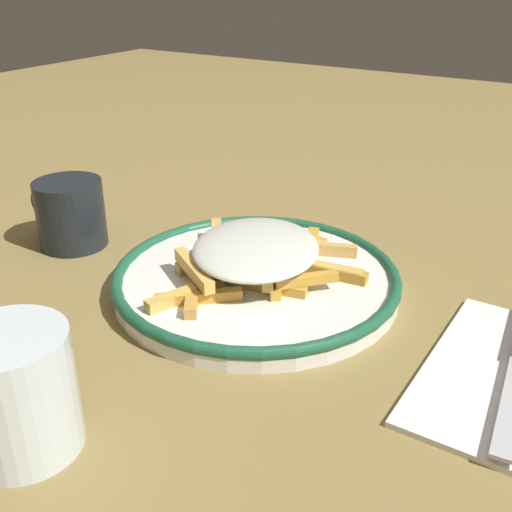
{
  "coord_description": "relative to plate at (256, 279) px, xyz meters",
  "views": [
    {
      "loc": [
        -0.29,
        0.46,
        0.3
      ],
      "look_at": [
        0.0,
        0.0,
        0.04
      ],
      "focal_mm": 43.36,
      "sensor_mm": 36.0,
      "label": 1
    }
  ],
  "objects": [
    {
      "name": "water_glass",
      "position": [
        0.02,
        0.27,
        0.03
      ],
      "size": [
        0.08,
        0.08,
        0.09
      ],
      "primitive_type": "cylinder",
      "color": "silver",
      "rests_on": "ground_plane"
    },
    {
      "name": "coffee_mug",
      "position": [
        0.24,
        0.02,
        0.03
      ],
      "size": [
        0.1,
        0.08,
        0.08
      ],
      "color": "black",
      "rests_on": "ground_plane"
    },
    {
      "name": "ground_plane",
      "position": [
        0.0,
        0.0,
        -0.01
      ],
      "size": [
        2.6,
        2.6,
        0.0
      ],
      "primitive_type": "plane",
      "color": "olive"
    },
    {
      "name": "plate",
      "position": [
        0.0,
        0.0,
        0.0
      ],
      "size": [
        0.28,
        0.28,
        0.02
      ],
      "color": "white",
      "rests_on": "ground_plane"
    },
    {
      "name": "fries_heap",
      "position": [
        -0.0,
        -0.0,
        0.03
      ],
      "size": [
        0.19,
        0.23,
        0.04
      ],
      "color": "#E3A859",
      "rests_on": "plate"
    }
  ]
}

